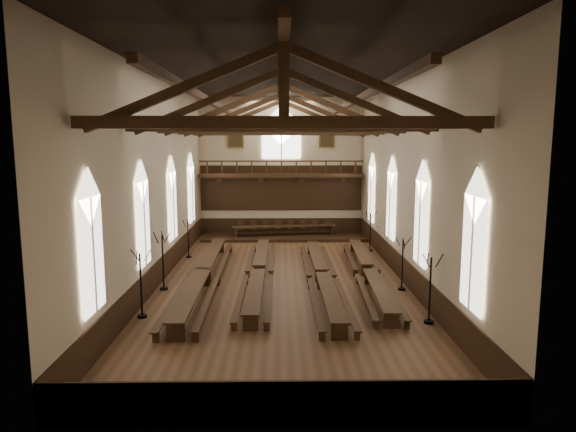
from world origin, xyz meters
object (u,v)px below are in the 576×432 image
(high_table, at_px, (284,227))
(candelabrum_right_mid, at_px, (402,274))
(refectory_row_a, at_px, (203,273))
(candelabrum_left_near, at_px, (141,297))
(dais, at_px, (284,237))
(refectory_row_b, at_px, (259,271))
(refectory_row_c, at_px, (322,275))
(candelabrum_right_far, at_px, (370,239))
(candelabrum_left_mid, at_px, (163,272))
(refectory_row_d, at_px, (369,270))
(candelabrum_right_near, at_px, (429,302))
(candelabrum_left_far, at_px, (188,246))

(high_table, relative_size, candelabrum_right_mid, 2.97)
(refectory_row_a, distance_m, candelabrum_right_mid, 9.44)
(candelabrum_left_near, bearing_deg, dais, 70.78)
(refectory_row_a, bearing_deg, refectory_row_b, 12.60)
(refectory_row_c, xyz_separation_m, candelabrum_right_far, (3.64, 7.71, 0.24))
(refectory_row_c, distance_m, candelabrum_left_mid, 7.49)
(refectory_row_d, distance_m, candelabrum_right_far, 6.89)
(refectory_row_d, bearing_deg, candelabrum_left_near, -151.75)
(high_table, distance_m, candelabrum_right_mid, 13.96)
(dais, bearing_deg, candelabrum_right_near, -72.75)
(candelabrum_right_far, bearing_deg, candelabrum_left_mid, -143.38)
(refectory_row_a, relative_size, candelabrum_right_mid, 6.00)
(refectory_row_a, relative_size, candelabrum_left_near, 5.51)
(refectory_row_c, relative_size, refectory_row_d, 1.02)
(dais, xyz_separation_m, candelabrum_left_mid, (-5.74, -12.64, 0.73))
(candelabrum_left_far, relative_size, candelabrum_right_near, 0.84)
(refectory_row_d, relative_size, candelabrum_right_near, 5.14)
(candelabrum_left_near, xyz_separation_m, candelabrum_left_mid, (0.00, 3.81, 0.01))
(refectory_row_b, bearing_deg, dais, 83.12)
(refectory_row_d, bearing_deg, candelabrum_left_mid, -171.45)
(refectory_row_a, relative_size, candelabrum_right_far, 5.89)
(refectory_row_d, height_order, candelabrum_right_mid, candelabrum_right_mid)
(refectory_row_d, xyz_separation_m, candelabrum_left_mid, (-9.85, -1.48, 0.33))
(refectory_row_d, distance_m, candelabrum_left_mid, 9.97)
(refectory_row_d, relative_size, candelabrum_left_mid, 5.08)
(refectory_row_c, bearing_deg, candelabrum_right_far, 64.75)
(dais, xyz_separation_m, candelabrum_right_far, (5.36, -4.39, 0.67))
(refectory_row_c, height_order, candelabrum_left_far, candelabrum_left_far)
(dais, distance_m, candelabrum_right_mid, 13.97)
(candelabrum_right_near, distance_m, candelabrum_right_mid, 4.39)
(refectory_row_a, relative_size, candelabrum_left_mid, 5.45)
(refectory_row_a, height_order, candelabrum_left_far, candelabrum_left_far)
(candelabrum_left_far, bearing_deg, candelabrum_left_mid, -90.00)
(dais, height_order, candelabrum_right_far, candelabrum_right_far)
(refectory_row_a, height_order, candelabrum_left_mid, candelabrum_left_mid)
(refectory_row_b, distance_m, candelabrum_left_far, 6.83)
(refectory_row_a, distance_m, refectory_row_d, 8.16)
(candelabrum_right_far, bearing_deg, dais, 140.71)
(refectory_row_b, height_order, candelabrum_right_far, candelabrum_right_far)
(refectory_row_a, bearing_deg, candelabrum_right_far, 38.47)
(high_table, bearing_deg, refectory_row_c, -81.88)
(candelabrum_left_near, relative_size, candelabrum_left_far, 1.19)
(refectory_row_c, distance_m, candelabrum_right_near, 6.33)
(candelabrum_left_near, distance_m, candelabrum_right_far, 16.39)
(candelabrum_left_near, bearing_deg, refectory_row_d, 28.25)
(refectory_row_b, xyz_separation_m, candelabrum_left_mid, (-4.38, -1.39, 0.32))
(dais, height_order, high_table, high_table)
(refectory_row_d, bearing_deg, candelabrum_right_mid, -54.24)
(refectory_row_c, xyz_separation_m, candelabrum_left_near, (-7.46, -4.35, 0.29))
(refectory_row_a, xyz_separation_m, candelabrum_right_near, (9.38, -5.44, 0.23))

